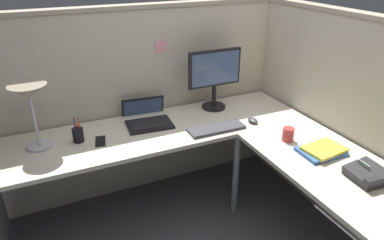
{
  "coord_description": "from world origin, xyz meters",
  "views": [
    {
      "loc": [
        -1.11,
        -1.78,
        1.92
      ],
      "look_at": [
        -0.13,
        0.35,
        0.81
      ],
      "focal_mm": 32.84,
      "sensor_mm": 36.0,
      "label": 1
    }
  ],
  "objects_px": {
    "pen_cup": "(78,135)",
    "office_phone": "(368,175)",
    "monitor": "(215,75)",
    "cell_phone": "(100,141)",
    "keyboard": "(217,129)",
    "desk_lamp_dome": "(29,97)",
    "book_stack": "(322,150)",
    "coffee_mug": "(288,134)",
    "computer_mouse": "(253,120)",
    "laptop": "(147,118)"
  },
  "relations": [
    {
      "from": "keyboard",
      "to": "office_phone",
      "type": "xyz_separation_m",
      "value": [
        0.49,
        -0.93,
        0.03
      ]
    },
    {
      "from": "monitor",
      "to": "keyboard",
      "type": "height_order",
      "value": "monitor"
    },
    {
      "from": "book_stack",
      "to": "monitor",
      "type": "bearing_deg",
      "value": 106.97
    },
    {
      "from": "pen_cup",
      "to": "office_phone",
      "type": "relative_size",
      "value": 0.82
    },
    {
      "from": "keyboard",
      "to": "desk_lamp_dome",
      "type": "distance_m",
      "value": 1.3
    },
    {
      "from": "monitor",
      "to": "coffee_mug",
      "type": "xyz_separation_m",
      "value": [
        0.2,
        -0.73,
        -0.25
      ]
    },
    {
      "from": "computer_mouse",
      "to": "desk_lamp_dome",
      "type": "relative_size",
      "value": 0.23
    },
    {
      "from": "monitor",
      "to": "pen_cup",
      "type": "xyz_separation_m",
      "value": [
        -1.14,
        -0.13,
        -0.24
      ]
    },
    {
      "from": "keyboard",
      "to": "office_phone",
      "type": "distance_m",
      "value": 1.05
    },
    {
      "from": "monitor",
      "to": "computer_mouse",
      "type": "height_order",
      "value": "monitor"
    },
    {
      "from": "cell_phone",
      "to": "book_stack",
      "type": "bearing_deg",
      "value": -18.67
    },
    {
      "from": "keyboard",
      "to": "coffee_mug",
      "type": "relative_size",
      "value": 4.48
    },
    {
      "from": "pen_cup",
      "to": "office_phone",
      "type": "distance_m",
      "value": 1.87
    },
    {
      "from": "laptop",
      "to": "keyboard",
      "type": "distance_m",
      "value": 0.56
    },
    {
      "from": "pen_cup",
      "to": "computer_mouse",
      "type": "bearing_deg",
      "value": -11.22
    },
    {
      "from": "desk_lamp_dome",
      "to": "keyboard",
      "type": "bearing_deg",
      "value": -13.28
    },
    {
      "from": "book_stack",
      "to": "coffee_mug",
      "type": "height_order",
      "value": "coffee_mug"
    },
    {
      "from": "monitor",
      "to": "pen_cup",
      "type": "height_order",
      "value": "monitor"
    },
    {
      "from": "computer_mouse",
      "to": "office_phone",
      "type": "height_order",
      "value": "office_phone"
    },
    {
      "from": "pen_cup",
      "to": "cell_phone",
      "type": "xyz_separation_m",
      "value": [
        0.14,
        -0.07,
        -0.05
      ]
    },
    {
      "from": "monitor",
      "to": "book_stack",
      "type": "bearing_deg",
      "value": -73.03
    },
    {
      "from": "pen_cup",
      "to": "office_phone",
      "type": "height_order",
      "value": "pen_cup"
    },
    {
      "from": "desk_lamp_dome",
      "to": "book_stack",
      "type": "bearing_deg",
      "value": -27.42
    },
    {
      "from": "monitor",
      "to": "laptop",
      "type": "bearing_deg",
      "value": -179.78
    },
    {
      "from": "monitor",
      "to": "cell_phone",
      "type": "height_order",
      "value": "monitor"
    },
    {
      "from": "monitor",
      "to": "cell_phone",
      "type": "xyz_separation_m",
      "value": [
        -1.0,
        -0.2,
        -0.29
      ]
    },
    {
      "from": "coffee_mug",
      "to": "computer_mouse",
      "type": "bearing_deg",
      "value": 99.81
    },
    {
      "from": "computer_mouse",
      "to": "coffee_mug",
      "type": "height_order",
      "value": "coffee_mug"
    },
    {
      "from": "computer_mouse",
      "to": "desk_lamp_dome",
      "type": "bearing_deg",
      "value": 169.25
    },
    {
      "from": "cell_phone",
      "to": "keyboard",
      "type": "bearing_deg",
      "value": -0.3
    },
    {
      "from": "coffee_mug",
      "to": "desk_lamp_dome",
      "type": "bearing_deg",
      "value": 158.18
    },
    {
      "from": "computer_mouse",
      "to": "office_phone",
      "type": "xyz_separation_m",
      "value": [
        0.17,
        -0.92,
        0.02
      ]
    },
    {
      "from": "laptop",
      "to": "pen_cup",
      "type": "distance_m",
      "value": 0.55
    },
    {
      "from": "monitor",
      "to": "office_phone",
      "type": "height_order",
      "value": "monitor"
    },
    {
      "from": "keyboard",
      "to": "laptop",
      "type": "bearing_deg",
      "value": 139.18
    },
    {
      "from": "pen_cup",
      "to": "book_stack",
      "type": "distance_m",
      "value": 1.66
    },
    {
      "from": "desk_lamp_dome",
      "to": "coffee_mug",
      "type": "xyz_separation_m",
      "value": [
        1.59,
        -0.64,
        -0.32
      ]
    },
    {
      "from": "cell_phone",
      "to": "office_phone",
      "type": "distance_m",
      "value": 1.72
    },
    {
      "from": "keyboard",
      "to": "pen_cup",
      "type": "height_order",
      "value": "pen_cup"
    },
    {
      "from": "laptop",
      "to": "cell_phone",
      "type": "distance_m",
      "value": 0.45
    },
    {
      "from": "computer_mouse",
      "to": "laptop",
      "type": "bearing_deg",
      "value": 152.8
    },
    {
      "from": "laptop",
      "to": "keyboard",
      "type": "height_order",
      "value": "laptop"
    },
    {
      "from": "pen_cup",
      "to": "coffee_mug",
      "type": "xyz_separation_m",
      "value": [
        1.34,
        -0.6,
        -0.0
      ]
    },
    {
      "from": "pen_cup",
      "to": "monitor",
      "type": "bearing_deg",
      "value": 6.47
    },
    {
      "from": "desk_lamp_dome",
      "to": "computer_mouse",
      "type": "bearing_deg",
      "value": -10.75
    },
    {
      "from": "computer_mouse",
      "to": "office_phone",
      "type": "relative_size",
      "value": 0.47
    },
    {
      "from": "cell_phone",
      "to": "office_phone",
      "type": "bearing_deg",
      "value": -28.2
    },
    {
      "from": "monitor",
      "to": "laptop",
      "type": "height_order",
      "value": "monitor"
    },
    {
      "from": "pen_cup",
      "to": "book_stack",
      "type": "relative_size",
      "value": 0.6
    },
    {
      "from": "monitor",
      "to": "computer_mouse",
      "type": "distance_m",
      "value": 0.49
    }
  ]
}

